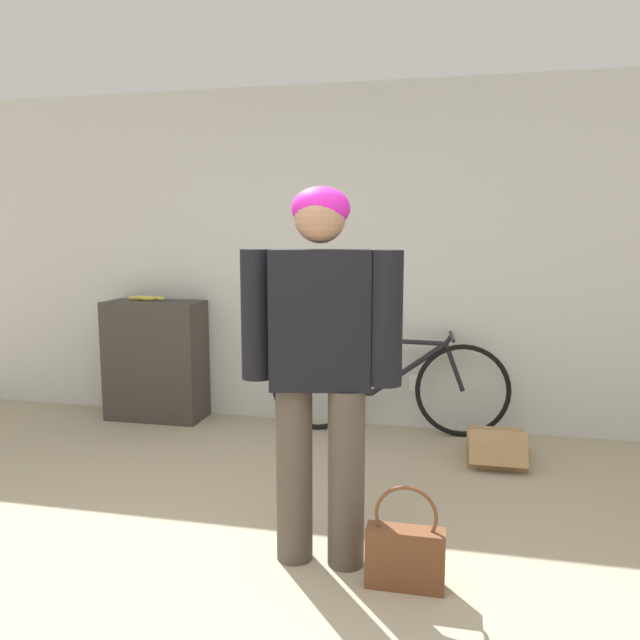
{
  "coord_description": "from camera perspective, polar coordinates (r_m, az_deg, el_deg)",
  "views": [
    {
      "loc": [
        0.84,
        -1.89,
        1.5
      ],
      "look_at": [
        0.27,
        0.74,
        1.12
      ],
      "focal_mm": 35.0,
      "sensor_mm": 36.0,
      "label": 1
    }
  ],
  "objects": [
    {
      "name": "handbag",
      "position": [
        2.84,
        7.8,
        -20.4
      ],
      "size": [
        0.33,
        0.11,
        0.45
      ],
      "color": "brown",
      "rests_on": "ground_plane"
    },
    {
      "name": "person",
      "position": [
        2.74,
        0.01,
        -3.23
      ],
      "size": [
        0.72,
        0.26,
        1.69
      ],
      "rotation": [
        0.0,
        0.0,
        0.19
      ],
      "color": "#4C4238",
      "rests_on": "ground_plane"
    },
    {
      "name": "cardboard_box",
      "position": [
        4.39,
        15.81,
        -11.15
      ],
      "size": [
        0.38,
        0.51,
        0.24
      ],
      "color": "#A87F51",
      "rests_on": "ground_plane"
    },
    {
      "name": "side_shelf",
      "position": [
        5.2,
        -14.78,
        -3.56
      ],
      "size": [
        0.77,
        0.36,
        0.96
      ],
      "color": "#38332D",
      "rests_on": "ground_plane"
    },
    {
      "name": "banana",
      "position": [
        5.19,
        -15.55,
        1.94
      ],
      "size": [
        0.33,
        0.09,
        0.04
      ],
      "color": "#EAD64C",
      "rests_on": "side_shelf"
    },
    {
      "name": "wall_back",
      "position": [
        4.84,
        2.36,
        5.66
      ],
      "size": [
        8.0,
        0.07,
        2.6
      ],
      "color": "silver",
      "rests_on": "ground_plane"
    },
    {
      "name": "bicycle",
      "position": [
        4.7,
        6.22,
        -5.86
      ],
      "size": [
        1.78,
        0.46,
        0.77
      ],
      "rotation": [
        0.0,
        0.0,
        0.06
      ],
      "color": "black",
      "rests_on": "ground_plane"
    }
  ]
}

